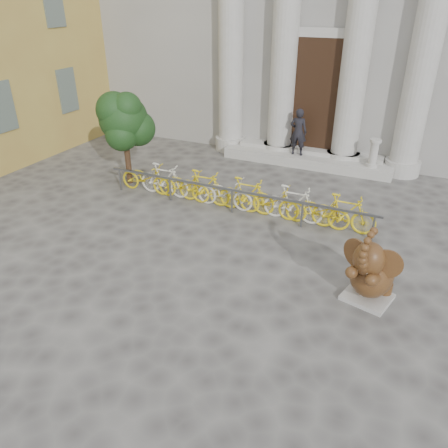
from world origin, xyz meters
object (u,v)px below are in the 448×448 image
at_px(elephant_statue, 371,273).
at_px(pedestrian, 298,132).
at_px(bike_rack, 235,193).
at_px(tree, 124,121).

height_order(elephant_statue, pedestrian, pedestrian).
height_order(elephant_statue, bike_rack, elephant_statue).
distance_m(bike_rack, tree, 4.18).
distance_m(elephant_statue, tree, 8.64).
distance_m(bike_rack, pedestrian, 4.44).
height_order(bike_rack, tree, tree).
height_order(tree, pedestrian, tree).
bearing_deg(tree, elephant_statue, -21.12).
relative_size(elephant_statue, bike_rack, 0.22).
bearing_deg(tree, bike_rack, -5.32).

